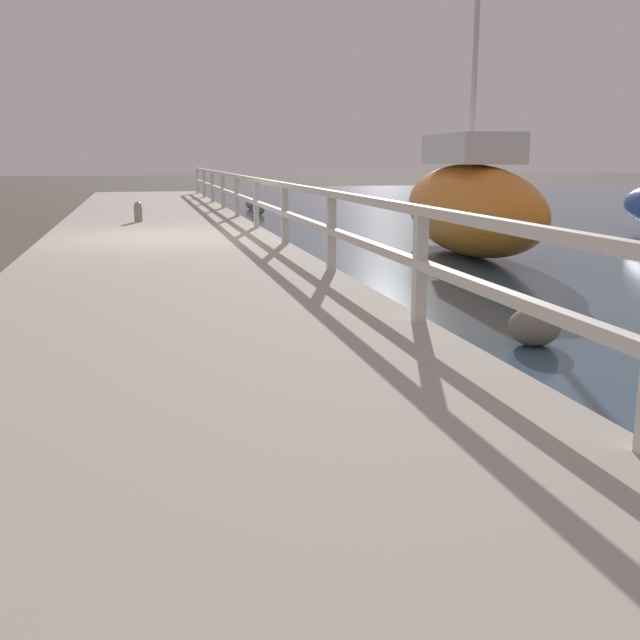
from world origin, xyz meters
TOP-DOWN VIEW (x-y plane):
  - ground_plane at (0.00, 0.00)m, footprint 120.00×120.00m
  - dock_walkway at (0.00, 0.00)m, footprint 3.96×36.00m
  - railing at (1.88, 0.00)m, footprint 0.10×32.50m
  - boulder_far_strip at (3.03, 8.69)m, footprint 0.39×0.36m
  - boulder_mid_strip at (3.24, 11.19)m, footprint 0.45×0.41m
  - boulder_downstream at (3.03, -7.24)m, footprint 0.47×0.42m
  - mooring_bollard at (-0.37, 3.32)m, footprint 0.17×0.17m
  - sailboat_orange at (5.15, -1.14)m, footprint 1.89×5.41m

SIDE VIEW (x-z plane):
  - ground_plane at x=0.00m, z-range 0.00..0.00m
  - boulder_far_strip at x=3.03m, z-range 0.00..0.30m
  - dock_walkway at x=0.00m, z-range 0.00..0.31m
  - boulder_mid_strip at x=3.24m, z-range 0.00..0.34m
  - boulder_downstream at x=3.03m, z-range 0.00..0.35m
  - mooring_bollard at x=-0.37m, z-range 0.31..0.73m
  - sailboat_orange at x=5.15m, z-range -2.09..3.82m
  - railing at x=1.88m, z-range 0.49..1.44m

